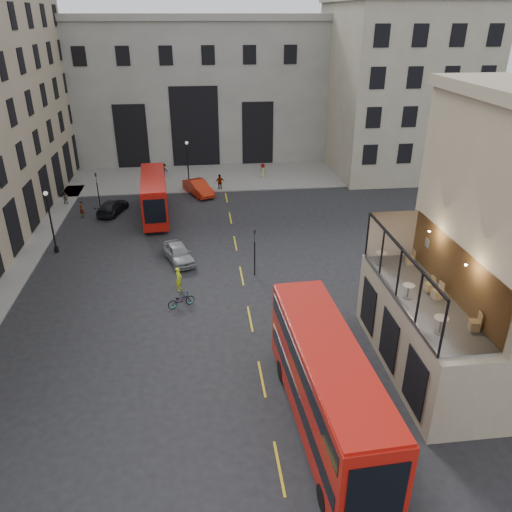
{
  "coord_description": "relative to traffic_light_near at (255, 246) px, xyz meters",
  "views": [
    {
      "loc": [
        -4.86,
        -21.38,
        17.99
      ],
      "look_at": [
        -1.23,
        9.16,
        3.0
      ],
      "focal_mm": 35.0,
      "sensor_mm": 36.0,
      "label": 1
    }
  ],
  "objects": [
    {
      "name": "cyclist",
      "position": [
        -5.66,
        -1.6,
        -1.54
      ],
      "size": [
        0.57,
        0.73,
        1.76
      ],
      "primitive_type": "imported",
      "rotation": [
        0.0,
        0.0,
        1.32
      ],
      "color": "#D4E818",
      "rests_on": "ground"
    },
    {
      "name": "ground",
      "position": [
        1.0,
        -12.0,
        -2.42
      ],
      "size": [
        140.0,
        140.0,
        0.0
      ],
      "primitive_type": "plane",
      "color": "black",
      "rests_on": "ground"
    },
    {
      "name": "pavement_far",
      "position": [
        -5.0,
        26.0,
        -2.36
      ],
      "size": [
        40.0,
        12.0,
        0.12
      ],
      "primitive_type": "cube",
      "color": "slate",
      "rests_on": "ground"
    },
    {
      "name": "street_lamp_a",
      "position": [
        -16.0,
        6.0,
        -0.03
      ],
      "size": [
        0.36,
        0.36,
        5.33
      ],
      "color": "black",
      "rests_on": "ground"
    },
    {
      "name": "pedestrian_c",
      "position": [
        -1.52,
        20.68,
        -1.52
      ],
      "size": [
        1.13,
        0.63,
        1.82
      ],
      "primitive_type": "imported",
      "rotation": [
        0.0,
        0.0,
        3.32
      ],
      "color": "gray",
      "rests_on": "ground"
    },
    {
      "name": "traffic_light_near",
      "position": [
        0.0,
        0.0,
        0.0
      ],
      "size": [
        0.16,
        0.2,
        3.8
      ],
      "color": "black",
      "rests_on": "ground"
    },
    {
      "name": "bus_near",
      "position": [
        1.5,
        -15.85,
        0.27
      ],
      "size": [
        3.29,
        12.12,
        4.79
      ],
      "color": "#AA130B",
      "rests_on": "ground"
    },
    {
      "name": "cafe_table_far",
      "position": [
        6.55,
        -8.11,
        2.71
      ],
      "size": [
        0.64,
        0.64,
        0.8
      ],
      "color": "beige",
      "rests_on": "cafe_floor"
    },
    {
      "name": "gateway",
      "position": [
        -4.0,
        35.99,
        6.96
      ],
      "size": [
        35.0,
        10.6,
        18.0
      ],
      "color": "#9C9A91",
      "rests_on": "ground"
    },
    {
      "name": "host_building_main",
      "position": [
        10.95,
        -12.0,
        5.36
      ],
      "size": [
        7.26,
        11.4,
        15.1
      ],
      "color": "tan",
      "rests_on": "ground"
    },
    {
      "name": "car_a",
      "position": [
        -5.78,
        3.05,
        -1.7
      ],
      "size": [
        2.98,
        4.6,
        1.46
      ],
      "primitive_type": "imported",
      "rotation": [
        0.0,
        0.0,
        0.32
      ],
      "color": "gray",
      "rests_on": "ground"
    },
    {
      "name": "pedestrian_d",
      "position": [
        3.88,
        24.84,
        -1.56
      ],
      "size": [
        1.0,
        0.96,
        1.72
      ],
      "primitive_type": "imported",
      "rotation": [
        0.0,
        0.0,
        2.45
      ],
      "color": "gray",
      "rests_on": "ground"
    },
    {
      "name": "cafe_chair_c",
      "position": [
        8.08,
        -11.4,
        2.43
      ],
      "size": [
        0.46,
        0.46,
        0.85
      ],
      "color": "#D2B879",
      "rests_on": "cafe_floor"
    },
    {
      "name": "car_b",
      "position": [
        -3.97,
        19.36,
        -1.62
      ],
      "size": [
        3.6,
        5.14,
        1.61
      ],
      "primitive_type": "imported",
      "rotation": [
        0.0,
        0.0,
        0.44
      ],
      "color": "#AB210A",
      "rests_on": "ground"
    },
    {
      "name": "cafe_chair_d",
      "position": [
        8.32,
        -8.21,
        2.44
      ],
      "size": [
        0.48,
        0.48,
        0.88
      ],
      "color": "tan",
      "rests_on": "cafe_floor"
    },
    {
      "name": "cafe_table_near",
      "position": [
        6.89,
        -15.21,
        2.73
      ],
      "size": [
        0.67,
        0.67,
        0.84
      ],
      "color": "beige",
      "rests_on": "cafe_floor"
    },
    {
      "name": "cafe_table_mid",
      "position": [
        6.64,
        -12.0,
        2.69
      ],
      "size": [
        0.62,
        0.62,
        0.77
      ],
      "color": "beige",
      "rests_on": "cafe_floor"
    },
    {
      "name": "car_c",
      "position": [
        -12.55,
        14.75,
        -1.77
      ],
      "size": [
        3.08,
        4.88,
        1.32
      ],
      "primitive_type": "imported",
      "rotation": [
        0.0,
        0.0,
        2.85
      ],
      "color": "black",
      "rests_on": "ground"
    },
    {
      "name": "bicycle",
      "position": [
        -5.48,
        -3.91,
        -1.93
      ],
      "size": [
        2.01,
        1.34,
        1.0
      ],
      "primitive_type": "imported",
      "rotation": [
        0.0,
        0.0,
        1.97
      ],
      "color": "gray",
      "rests_on": "ground"
    },
    {
      "name": "host_frontage",
      "position": [
        7.5,
        -12.0,
        -0.17
      ],
      "size": [
        3.0,
        11.0,
        4.5
      ],
      "primitive_type": "cube",
      "color": "tan",
      "rests_on": "ground"
    },
    {
      "name": "building_right",
      "position": [
        21.0,
        27.97,
        7.97
      ],
      "size": [
        16.6,
        18.6,
        20.0
      ],
      "color": "#ACA48A",
      "rests_on": "ground"
    },
    {
      "name": "pedestrian_b",
      "position": [
        -8.02,
        26.25,
        -1.56
      ],
      "size": [
        1.27,
        1.21,
        1.73
      ],
      "primitive_type": "imported",
      "rotation": [
        0.0,
        0.0,
        0.69
      ],
      "color": "gray",
      "rests_on": "ground"
    },
    {
      "name": "cafe_floor",
      "position": [
        7.5,
        -12.0,
        2.12
      ],
      "size": [
        3.0,
        10.0,
        0.1
      ],
      "primitive_type": "cube",
      "color": "slate",
      "rests_on": "host_frontage"
    },
    {
      "name": "traffic_light_far",
      "position": [
        -14.0,
        16.0,
        0.0
      ],
      "size": [
        0.16,
        0.2,
        3.8
      ],
      "color": "black",
      "rests_on": "ground"
    },
    {
      "name": "cafe_chair_a",
      "position": [
        8.61,
        -15.17,
        2.46
      ],
      "size": [
        0.53,
        0.53,
        0.93
      ],
      "color": "tan",
      "rests_on": "cafe_floor"
    },
    {
      "name": "bus_far",
      "position": [
        -8.23,
        13.4,
        -0.17
      ],
      "size": [
        3.03,
        10.2,
        4.01
      ],
      "color": "#A7120B",
      "rests_on": "ground"
    },
    {
      "name": "pedestrian_a",
      "position": [
        -17.68,
        17.57,
        -1.66
      ],
      "size": [
        0.83,
        0.69,
        1.53
      ],
      "primitive_type": "imported",
      "rotation": [
        0.0,
        0.0,
        -0.16
      ],
      "color": "gray",
      "rests_on": "ground"
    },
    {
      "name": "street_lamp_b",
      "position": [
        -5.0,
        22.0,
        -0.03
      ],
      "size": [
        0.36,
        0.36,
        5.33
      ],
      "color": "black",
      "rests_on": "ground"
    },
    {
      "name": "cafe_chair_b",
      "position": [
        8.17,
        -12.18,
        2.45
      ],
      "size": [
        0.52,
        0.52,
        0.91
      ],
      "color": "#DBB67E",
      "rests_on": "cafe_floor"
    },
    {
      "name": "pedestrian_e",
      "position": [
        -15.36,
        13.79,
        -1.59
      ],
      "size": [
        0.61,
        0.71,
        1.66
      ],
      "primitive_type": "imported",
      "rotation": [
        0.0,
        0.0,
        5.13
      ],
      "color": "gray",
      "rests_on": "ground"
    }
  ]
}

